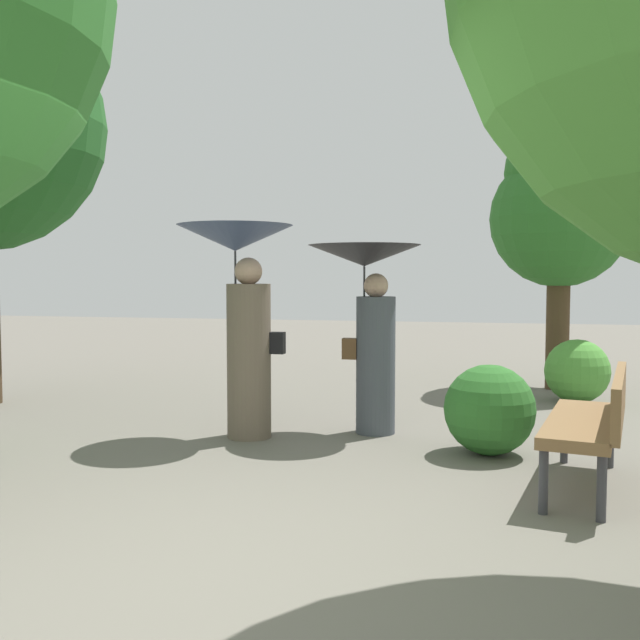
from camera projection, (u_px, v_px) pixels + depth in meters
ground_plane at (173, 563)px, 3.66m from camera, size 40.00×40.00×0.00m
person_left at (242, 295)px, 6.46m from camera, size 1.07×1.07×1.97m
person_right at (369, 304)px, 6.64m from camera, size 1.07×1.07×1.79m
park_bench at (594, 418)px, 4.88m from camera, size 0.77×1.57×0.83m
tree_mid_right at (560, 205)px, 9.18m from camera, size 1.81×1.81×3.58m
bush_path_left at (489, 410)px, 5.87m from camera, size 0.76×0.76×0.76m
bush_path_right at (577, 371)px, 8.29m from camera, size 0.75×0.75×0.75m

